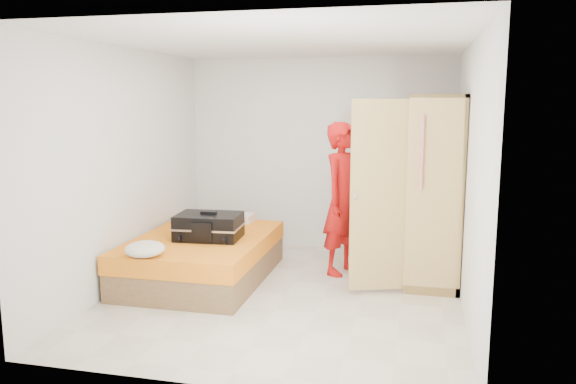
% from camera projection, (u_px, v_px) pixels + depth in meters
% --- Properties ---
extents(room, '(4.00, 4.02, 2.60)m').
position_uv_depth(room, '(285.00, 173.00, 5.74)').
color(room, beige).
rests_on(room, ground).
extents(bed, '(1.42, 2.02, 0.50)m').
position_uv_depth(bed, '(203.00, 258.00, 6.43)').
color(bed, olive).
rests_on(bed, ground).
extents(wardrobe, '(1.15, 1.37, 2.10)m').
position_uv_depth(wardrobe, '(429.00, 194.00, 6.27)').
color(wardrobe, tan).
rests_on(wardrobe, ground).
extents(person, '(0.66, 0.77, 1.79)m').
position_uv_depth(person, '(343.00, 199.00, 6.57)').
color(person, '#B8170B').
rests_on(person, ground).
extents(suitcase, '(0.75, 0.58, 0.31)m').
position_uv_depth(suitcase, '(209.00, 226.00, 6.28)').
color(suitcase, black).
rests_on(suitcase, bed).
extents(round_cushion, '(0.40, 0.40, 0.15)m').
position_uv_depth(round_cushion, '(145.00, 249.00, 5.57)').
color(round_cushion, white).
rests_on(round_cushion, bed).
extents(pillow, '(0.57, 0.31, 0.10)m').
position_uv_depth(pillow, '(232.00, 217.00, 7.19)').
color(pillow, white).
rests_on(pillow, bed).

